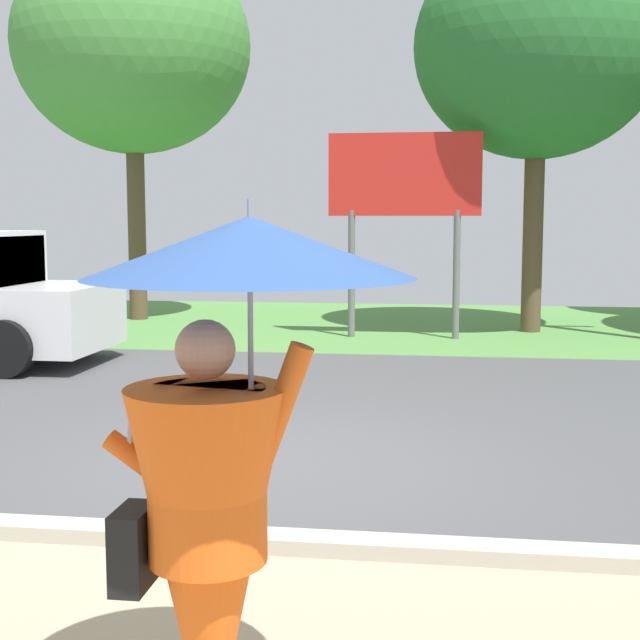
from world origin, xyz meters
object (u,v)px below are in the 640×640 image
Objects in this scene: monk_pedestrian at (220,461)px; tree_right_mid at (538,46)px; roadside_billboard at (404,189)px; tree_left_far at (133,46)px.

tree_right_mid is at bearing 70.90° from monk_pedestrian.
tree_right_mid reaches higher than monk_pedestrian.
roadside_billboard is 6.57m from tree_left_far.
roadside_billboard is 0.46× the size of tree_left_far.
monk_pedestrian is 12.23m from roadside_billboard.
monk_pedestrian is 0.61× the size of roadside_billboard.
roadside_billboard reaches higher than monk_pedestrian.
tree_left_far reaches higher than roadside_billboard.
tree_right_mid is at bearing -6.66° from tree_left_far.
tree_left_far reaches higher than tree_right_mid.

